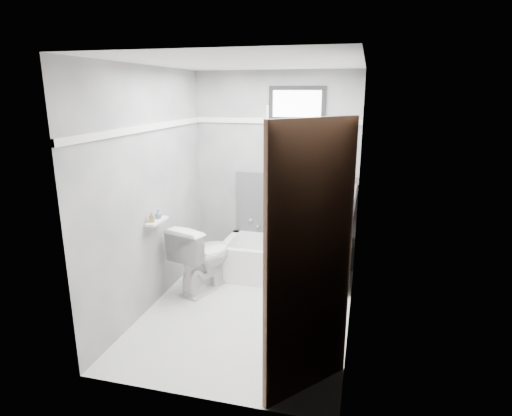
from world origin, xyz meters
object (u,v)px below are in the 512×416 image
(door, at_px, (344,286))
(soap_bottle_a, at_px, (152,217))
(toilet, at_px, (203,257))
(office_chair, at_px, (322,228))
(bathtub, at_px, (286,261))
(soap_bottle_b, at_px, (158,214))

(door, xyz_separation_m, soap_bottle_a, (-1.92, 1.17, -0.03))
(toilet, bearing_deg, office_chair, -137.64)
(soap_bottle_a, bearing_deg, door, -31.40)
(bathtub, relative_size, office_chair, 1.47)
(office_chair, relative_size, soap_bottle_a, 9.17)
(toilet, relative_size, door, 0.39)
(toilet, xyz_separation_m, soap_bottle_a, (-0.32, -0.52, 0.59))
(soap_bottle_b, bearing_deg, door, -34.35)
(bathtub, distance_m, office_chair, 0.59)
(office_chair, xyz_separation_m, soap_bottle_a, (-1.56, -1.09, 0.33))
(door, bearing_deg, office_chair, 99.01)
(soap_bottle_a, bearing_deg, bathtub, 41.93)
(door, bearing_deg, soap_bottle_a, 148.60)
(bathtub, bearing_deg, soap_bottle_a, -138.07)
(soap_bottle_b, bearing_deg, soap_bottle_a, -90.00)
(door, height_order, soap_bottle_b, door)
(toilet, xyz_separation_m, door, (1.60, -1.69, 0.62))
(soap_bottle_a, bearing_deg, toilet, 58.15)
(door, relative_size, soap_bottle_b, 20.94)
(toilet, distance_m, door, 2.41)
(bathtub, relative_size, soap_bottle_b, 15.70)
(office_chair, bearing_deg, soap_bottle_b, -129.22)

